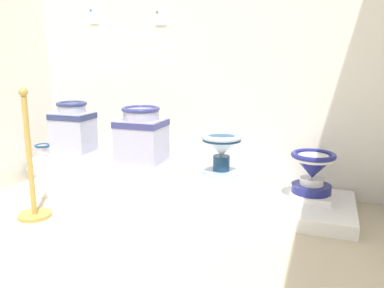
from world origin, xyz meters
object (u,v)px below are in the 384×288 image
plinth_block_broad_patterned (76,164)px  info_placard_first (94,15)px  antique_toilet_slender_white (313,168)px  info_placard_second (161,17)px  antique_toilet_central_ornate (222,149)px  stanchion_post_near_left (31,179)px  plinth_block_slender_white (311,195)px  antique_toilet_tall_cobalt (141,134)px  plinth_block_central_ornate (221,184)px  decorative_vase_companion (44,166)px  antique_toilet_broad_patterned (73,126)px  plinth_block_tall_cobalt (143,173)px

plinth_block_broad_patterned → info_placard_first: (-0.02, 0.45, 1.35)m
antique_toilet_slender_white → info_placard_second: (-1.40, 0.32, 1.19)m
plinth_block_broad_patterned → antique_toilet_central_ornate: bearing=1.5°
plinth_block_broad_patterned → stanchion_post_near_left: 0.70m
antique_toilet_central_ornate → plinth_block_slender_white: 0.79m
stanchion_post_near_left → antique_toilet_central_ornate: bearing=29.8°
antique_toilet_tall_cobalt → plinth_block_central_ornate: bearing=3.9°
info_placard_second → plinth_block_broad_patterned: bearing=-146.3°
plinth_block_slender_white → decorative_vase_companion: decorative_vase_companion is taller
plinth_block_slender_white → info_placard_first: size_ratio=2.24×
antique_toilet_broad_patterned → plinth_block_central_ornate: 1.43m
antique_toilet_tall_cobalt → plinth_block_central_ornate: size_ratio=1.35×
antique_toilet_central_ornate → plinth_block_slender_white: antique_toilet_central_ornate is taller
antique_toilet_broad_patterned → stanchion_post_near_left: (0.11, -0.69, -0.28)m
antique_toilet_tall_cobalt → info_placard_first: bearing=146.5°
plinth_block_broad_patterned → plinth_block_slender_white: plinth_block_broad_patterned is taller
plinth_block_tall_cobalt → info_placard_second: (-0.01, 0.47, 1.33)m
stanchion_post_near_left → plinth_block_slender_white: bearing=22.6°
plinth_block_broad_patterned → stanchion_post_near_left: bearing=-81.0°
antique_toilet_tall_cobalt → decorative_vase_companion: bearing=177.3°
antique_toilet_central_ornate → stanchion_post_near_left: size_ratio=0.36×
plinth_block_slender_white → info_placard_second: 2.01m
info_placard_first → decorative_vase_companion: (-0.37, -0.42, -1.41)m
plinth_block_central_ornate → plinth_block_broad_patterned: bearing=-178.5°
stanchion_post_near_left → info_placard_first: bearing=96.3°
antique_toilet_tall_cobalt → info_placard_second: (-0.01, 0.47, 0.98)m
info_placard_first → antique_toilet_central_ornate: bearing=-16.8°
plinth_block_broad_patterned → antique_toilet_slender_white: bearing=3.6°
plinth_block_tall_cobalt → info_placard_first: info_placard_first is taller
decorative_vase_companion → info_placard_second: bearing=21.2°
antique_toilet_slender_white → plinth_block_tall_cobalt: bearing=-174.1°
antique_toilet_central_ornate → info_placard_first: bearing=163.2°
plinth_block_slender_white → decorative_vase_companion: 2.47m
plinth_block_central_ornate → antique_toilet_central_ornate: bearing=0.0°
antique_toilet_slender_white → stanchion_post_near_left: stanchion_post_near_left is taller
plinth_block_broad_patterned → antique_toilet_tall_cobalt: bearing=-1.0°
info_placard_second → plinth_block_central_ornate: bearing=-31.2°
antique_toilet_broad_patterned → antique_toilet_slender_white: bearing=3.6°
plinth_block_tall_cobalt → plinth_block_slender_white: 1.40m
antique_toilet_slender_white → info_placard_first: info_placard_first is taller
plinth_block_tall_cobalt → info_placard_first: bearing=146.5°
plinth_block_broad_patterned → antique_toilet_tall_cobalt: (0.69, -0.01, 0.33)m
plinth_block_slender_white → info_placard_second: bearing=167.0°
antique_toilet_broad_patterned → plinth_block_central_ornate: size_ratio=1.31×
info_placard_first → info_placard_second: info_placard_first is taller
plinth_block_broad_patterned → antique_toilet_broad_patterned: (0.00, 0.00, 0.36)m
antique_toilet_broad_patterned → info_placard_first: bearing=92.2°
antique_toilet_central_ornate → decorative_vase_companion: antique_toilet_central_ornate is taller
antique_toilet_broad_patterned → antique_toilet_slender_white: size_ratio=1.33×
plinth_block_broad_patterned → plinth_block_tall_cobalt: (0.69, -0.01, -0.02)m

